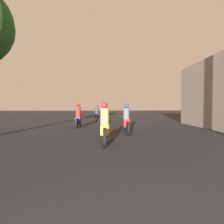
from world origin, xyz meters
The scene contains 4 objects.
motorcycle_yellow centered at (-0.47, 6.08, 0.62)m, with size 0.60×2.15×1.54m.
motorcycle_red centered at (0.63, 8.49, 0.62)m, with size 0.60×2.16×1.52m.
motorcycle_blue centered at (-2.25, 11.08, 0.64)m, with size 0.60×1.91×1.59m.
motorcycle_black centered at (-1.25, 15.67, 0.63)m, with size 0.60×2.03×1.56m.
Camera 1 is at (-0.42, -0.54, 1.37)m, focal length 28.00 mm.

